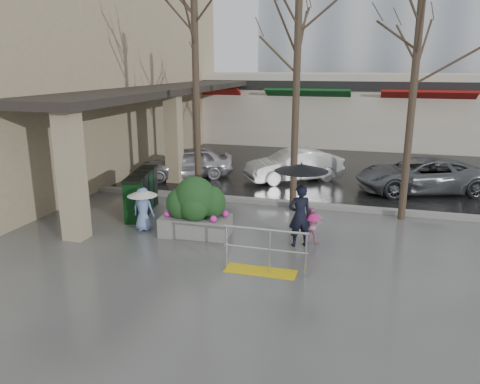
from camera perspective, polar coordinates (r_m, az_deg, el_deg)
The scene contains 20 objects.
ground at distance 12.02m, azimuth -2.19°, elevation -6.63°, with size 120.00×120.00×0.00m, color #51514F.
street_asphalt at distance 33.08m, azimuth 9.78°, elevation 7.26°, with size 120.00×36.00×0.01m, color black.
curb at distance 15.64m, azimuth 2.34°, elevation -1.11°, with size 120.00×0.30×0.15m, color gray.
near_building at distance 22.41m, azimuth -18.50°, elevation 13.27°, with size 6.00×18.00×8.00m, color tan.
canopy_slab at distance 20.38m, azimuth -8.33°, elevation 12.70°, with size 2.80×18.00×0.25m, color #2D2823.
pillar_front at distance 12.80m, azimuth -19.85°, elevation 2.04°, with size 0.55×0.55×3.50m, color tan.
pillar_back at distance 18.37m, azimuth -8.07°, elevation 6.56°, with size 0.55×0.55×3.50m, color tan.
storefront_row at distance 28.70m, azimuth 13.08°, elevation 9.94°, with size 34.00×6.74×4.00m.
handrail at distance 10.47m, azimuth 2.89°, elevation -7.83°, with size 1.90×0.50×1.03m.
tree_west at distance 15.23m, azimuth -5.50°, elevation 17.47°, with size 3.20×3.20×6.80m.
tree_midwest at distance 14.40m, azimuth 7.07°, elevation 18.16°, with size 3.20×3.20×7.00m.
tree_mideast at distance 14.23m, azimuth 20.78°, elevation 15.85°, with size 3.20×3.20×6.50m.
woman at distance 11.71m, azimuth 7.39°, elevation -0.14°, with size 1.34×1.34×2.18m.
child_pink at distance 12.23m, azimuth 8.65°, elevation -3.66°, with size 0.56×0.56×0.94m.
child_blue at distance 13.18m, azimuth -11.75°, elevation -1.46°, with size 0.83×0.83×1.23m.
planter at distance 12.62m, azimuth -5.41°, elevation -1.87°, with size 1.95×1.14×1.63m.
news_boxes at distance 14.79m, azimuth -11.91°, elevation -0.10°, with size 1.02×2.37×1.29m.
car_a at distance 19.16m, azimuth -6.57°, elevation 3.57°, with size 1.49×3.70×1.26m, color silver.
car_b at distance 18.68m, azimuth 6.59°, elevation 3.26°, with size 1.33×3.82×1.26m, color white.
car_c at distance 18.12m, azimuth 21.15°, elevation 1.95°, with size 2.09×4.53×1.26m, color slate.
Camera 1 is at (3.49, -10.59, 4.48)m, focal length 35.00 mm.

